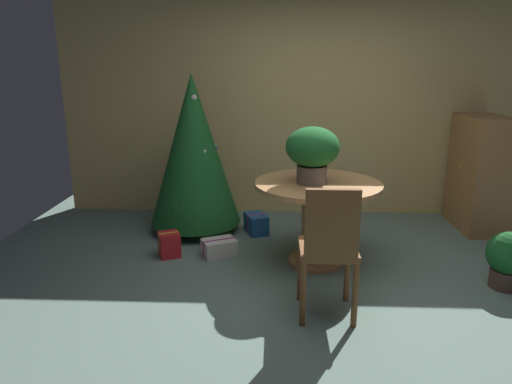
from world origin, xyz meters
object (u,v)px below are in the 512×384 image
flower_vase (312,150)px  gift_box_blue (256,224)px  potted_plant (508,258)px  holiday_tree (194,150)px  wooden_cabinet (480,173)px  wooden_chair_near (329,245)px  gift_box_cream (219,247)px  round_dining_table (317,209)px  gift_box_red (169,244)px

flower_vase → gift_box_blue: size_ratio=1.44×
potted_plant → gift_box_blue: bearing=150.3°
holiday_tree → potted_plant: size_ratio=3.56×
holiday_tree → wooden_cabinet: bearing=4.2°
holiday_tree → wooden_cabinet: holiday_tree is taller
flower_vase → potted_plant: 1.82m
wooden_chair_near → gift_box_cream: bearing=129.2°
gift_box_blue → gift_box_cream: size_ratio=0.92×
round_dining_table → gift_box_red: bearing=175.9°
gift_box_cream → holiday_tree: bearing=115.9°
round_dining_table → flower_vase: flower_vase is taller
gift_box_red → gift_box_cream: gift_box_red is taller
wooden_cabinet → gift_box_red: bearing=-163.4°
wooden_chair_near → wooden_cabinet: bearing=47.4°
wooden_chair_near → potted_plant: wooden_chair_near is taller
round_dining_table → wooden_chair_near: wooden_chair_near is taller
wooden_chair_near → gift_box_blue: wooden_chair_near is taller
wooden_chair_near → gift_box_blue: size_ratio=2.88×
gift_box_blue → potted_plant: bearing=-29.7°
wooden_chair_near → gift_box_blue: bearing=108.4°
round_dining_table → gift_box_cream: round_dining_table is taller
wooden_cabinet → holiday_tree: bearing=-175.8°
wooden_chair_near → potted_plant: bearing=19.6°
gift_box_blue → holiday_tree: bearing=174.4°
round_dining_table → wooden_cabinet: (1.87, 1.07, 0.10)m
gift_box_cream → potted_plant: bearing=-13.3°
flower_vase → gift_box_blue: flower_vase is taller
gift_box_red → wooden_chair_near: bearing=-37.7°
round_dining_table → potted_plant: size_ratio=2.37×
gift_box_blue → gift_box_red: bearing=-140.2°
gift_box_red → potted_plant: (2.90, -0.53, 0.14)m
holiday_tree → wooden_cabinet: size_ratio=1.37×
round_dining_table → gift_box_cream: (-0.91, 0.15, -0.44)m
round_dining_table → gift_box_red: size_ratio=4.60×
wooden_chair_near → gift_box_red: bearing=142.3°
wooden_cabinet → round_dining_table: bearing=-150.3°
wooden_chair_near → round_dining_table: bearing=90.0°
gift_box_red → potted_plant: size_ratio=0.51×
gift_box_red → potted_plant: bearing=-10.3°
round_dining_table → holiday_tree: size_ratio=0.66×
gift_box_cream → round_dining_table: bearing=-9.2°
gift_box_blue → gift_box_cream: gift_box_blue is taller
holiday_tree → gift_box_blue: (0.67, -0.07, -0.79)m
wooden_chair_near → potted_plant: 1.64m
gift_box_red → holiday_tree: bearing=79.5°
wooden_chair_near → flower_vase: bearing=93.7°
wooden_chair_near → wooden_cabinet: 2.76m
flower_vase → gift_box_cream: 1.31m
round_dining_table → holiday_tree: bearing=146.2°
holiday_tree → potted_plant: holiday_tree is taller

